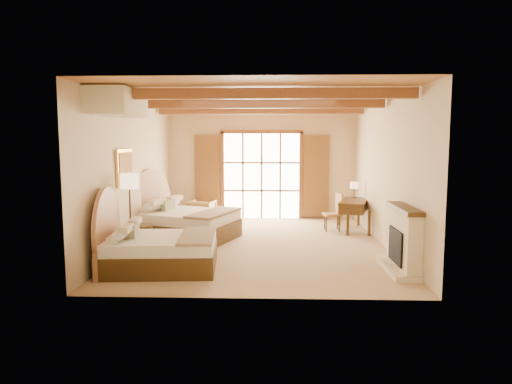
{
  "coord_description": "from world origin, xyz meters",
  "views": [
    {
      "loc": [
        0.28,
        -9.95,
        2.3
      ],
      "look_at": [
        -0.06,
        0.2,
        1.15
      ],
      "focal_mm": 32.0,
      "sensor_mm": 36.0,
      "label": 1
    }
  ],
  "objects_px": {
    "bed_far": "(180,221)",
    "desk": "(354,214)",
    "nightstand": "(141,238)",
    "armchair": "(202,211)",
    "bed_near": "(152,248)"
  },
  "relations": [
    {
      "from": "bed_far",
      "to": "nightstand",
      "type": "height_order",
      "value": "bed_far"
    },
    {
      "from": "desk",
      "to": "armchair",
      "type": "bearing_deg",
      "value": -177.76
    },
    {
      "from": "nightstand",
      "to": "desk",
      "type": "distance_m",
      "value": 5.41
    },
    {
      "from": "bed_near",
      "to": "desk",
      "type": "xyz_separation_m",
      "value": [
        4.25,
        3.72,
        0.03
      ]
    },
    {
      "from": "nightstand",
      "to": "desk",
      "type": "relative_size",
      "value": 0.36
    },
    {
      "from": "bed_far",
      "to": "nightstand",
      "type": "bearing_deg",
      "value": -93.47
    },
    {
      "from": "bed_far",
      "to": "desk",
      "type": "height_order",
      "value": "bed_far"
    },
    {
      "from": "armchair",
      "to": "bed_near",
      "type": "bearing_deg",
      "value": 99.0
    },
    {
      "from": "bed_near",
      "to": "bed_far",
      "type": "bearing_deg",
      "value": 85.99
    },
    {
      "from": "nightstand",
      "to": "desk",
      "type": "xyz_separation_m",
      "value": [
        4.83,
        2.43,
        0.14
      ]
    },
    {
      "from": "armchair",
      "to": "nightstand",
      "type": "bearing_deg",
      "value": 88.79
    },
    {
      "from": "nightstand",
      "to": "desk",
      "type": "bearing_deg",
      "value": 14.49
    },
    {
      "from": "armchair",
      "to": "desk",
      "type": "xyz_separation_m",
      "value": [
        4.07,
        -1.03,
        0.1
      ]
    },
    {
      "from": "nightstand",
      "to": "armchair",
      "type": "relative_size",
      "value": 0.82
    },
    {
      "from": "nightstand",
      "to": "bed_far",
      "type": "bearing_deg",
      "value": 54.04
    }
  ]
}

